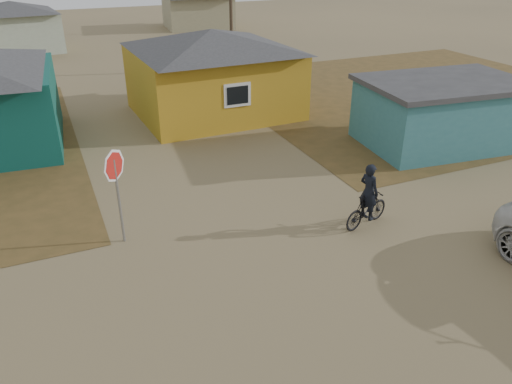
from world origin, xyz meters
TOP-DOWN VIEW (x-y plane):
  - ground at (0.00, 0.00)m, footprint 120.00×120.00m
  - grass_ne at (14.00, 13.00)m, footprint 20.00×18.00m
  - house_yellow at (2.50, 14.00)m, footprint 7.72×6.76m
  - shed_turquoise at (9.50, 6.50)m, footprint 6.71×4.93m
  - house_pale_west at (-6.00, 34.00)m, footprint 7.04×6.15m
  - house_beige_east at (10.00, 40.00)m, footprint 6.95×6.05m
  - utility_pole_near at (6.50, 22.00)m, footprint 1.40×0.20m
  - stop_sign at (-3.63, 4.07)m, footprint 0.82×0.41m
  - cyclist at (2.97, 2.13)m, footprint 1.77×0.92m

SIDE VIEW (x-z plane):
  - ground at x=0.00m, z-range 0.00..0.00m
  - grass_ne at x=14.00m, z-range 0.00..0.01m
  - cyclist at x=2.97m, z-range -0.26..1.67m
  - shed_turquoise at x=9.50m, z-range 0.01..2.61m
  - house_pale_west at x=-6.00m, z-range 0.06..3.66m
  - house_beige_east at x=10.00m, z-range 0.06..3.66m
  - stop_sign at x=-3.63m, z-range 0.62..3.33m
  - house_yellow at x=2.50m, z-range 0.05..3.95m
  - utility_pole_near at x=6.50m, z-range 0.14..8.14m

